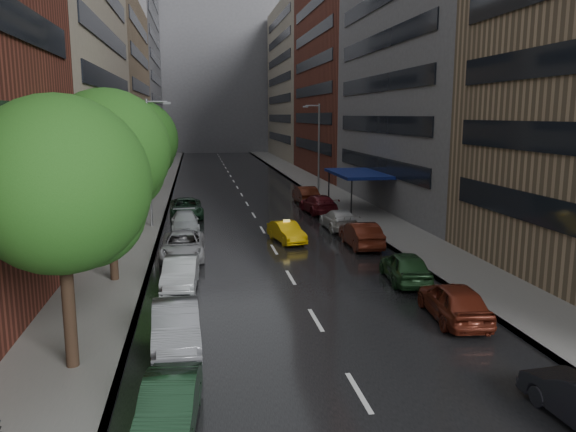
% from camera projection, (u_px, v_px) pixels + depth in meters
% --- Properties ---
extents(road, '(14.00, 140.00, 0.01)m').
position_uv_depth(road, '(239.00, 190.00, 61.16)').
color(road, black).
rests_on(road, ground).
extents(sidewalk_left, '(4.00, 140.00, 0.15)m').
position_uv_depth(sidewalk_left, '(154.00, 191.00, 59.71)').
color(sidewalk_left, gray).
rests_on(sidewalk_left, ground).
extents(sidewalk_right, '(4.00, 140.00, 0.15)m').
position_uv_depth(sidewalk_right, '(319.00, 187.00, 62.58)').
color(sidewalk_right, gray).
rests_on(sidewalk_right, ground).
extents(buildings_left, '(8.00, 108.00, 38.00)m').
position_uv_depth(buildings_left, '(100.00, 45.00, 64.45)').
color(buildings_left, maroon).
rests_on(buildings_left, ground).
extents(buildings_right, '(8.05, 109.10, 36.00)m').
position_uv_depth(buildings_right, '(357.00, 56.00, 67.39)').
color(buildings_right, '#937A5B').
rests_on(buildings_right, ground).
extents(building_far, '(40.00, 14.00, 32.00)m').
position_uv_depth(building_far, '(214.00, 78.00, 124.34)').
color(building_far, slate).
rests_on(building_far, ground).
extents(tree_near, '(5.46, 5.46, 8.70)m').
position_uv_depth(tree_near, '(60.00, 185.00, 16.90)').
color(tree_near, '#382619').
rests_on(tree_near, ground).
extents(tree_mid, '(5.83, 5.83, 9.30)m').
position_uv_depth(tree_mid, '(108.00, 151.00, 26.24)').
color(tree_mid, '#382619').
rests_on(tree_mid, ground).
extents(tree_far, '(5.74, 5.74, 9.15)m').
position_uv_depth(tree_far, '(138.00, 140.00, 40.18)').
color(tree_far, '#382619').
rests_on(tree_far, ground).
extents(taxi, '(2.16, 4.16, 1.30)m').
position_uv_depth(taxi, '(287.00, 232.00, 35.95)').
color(taxi, yellow).
rests_on(taxi, ground).
extents(parked_cars_left, '(2.82, 35.84, 1.53)m').
position_uv_depth(parked_cars_left, '(183.00, 244.00, 32.31)').
color(parked_cars_left, '#16301D').
rests_on(parked_cars_left, ground).
extents(parked_cars_right, '(2.64, 42.91, 1.58)m').
position_uv_depth(parked_cars_right, '(356.00, 231.00, 35.63)').
color(parked_cars_right, black).
rests_on(parked_cars_right, ground).
extents(street_lamp_left, '(1.74, 0.22, 9.00)m').
position_uv_depth(street_lamp_left, '(150.00, 160.00, 39.64)').
color(street_lamp_left, gray).
rests_on(street_lamp_left, sidewalk_left).
extents(street_lamp_right, '(1.74, 0.22, 9.00)m').
position_uv_depth(street_lamp_right, '(318.00, 147.00, 56.67)').
color(street_lamp_right, gray).
rests_on(street_lamp_right, sidewalk_right).
extents(awning, '(4.00, 8.00, 3.12)m').
position_uv_depth(awning, '(358.00, 174.00, 47.47)').
color(awning, navy).
rests_on(awning, sidewalk_right).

